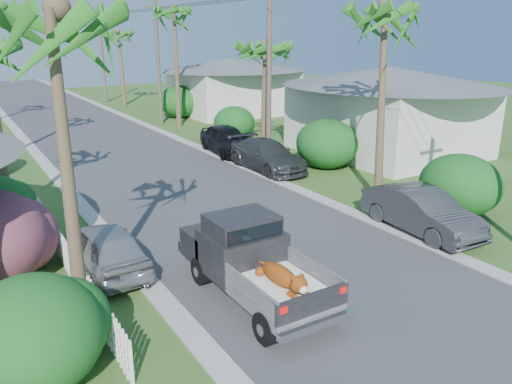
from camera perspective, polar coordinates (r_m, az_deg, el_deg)
ground at (r=13.24m, az=12.10°, el=-12.19°), size 120.00×120.00×0.00m
road at (r=34.74m, az=-17.57°, el=5.97°), size 8.00×100.00×0.02m
curb_left at (r=33.97m, az=-24.59°, el=4.98°), size 0.60×100.00×0.06m
curb_right at (r=35.99m, az=-10.92°, el=6.88°), size 0.60×100.00×0.06m
pickup_truck at (r=12.99m, az=-0.96°, el=-7.37°), size 1.98×5.12×2.06m
parked_car_rn at (r=17.88m, az=18.35°, el=-2.11°), size 1.88×4.62×1.49m
parked_car_rm at (r=24.93m, az=1.26°, el=4.18°), size 2.09×5.06×1.47m
parked_car_rf at (r=28.47m, az=-3.39°, el=5.98°), size 2.42×4.90×1.61m
parked_car_ln at (r=14.90m, az=-16.82°, el=-6.14°), size 1.77×4.10×1.38m
palm_l_a at (r=11.32m, az=-22.69°, el=18.56°), size 4.40×4.40×8.20m
palm_r_a at (r=20.27m, az=14.93°, el=19.64°), size 4.40×4.40×8.70m
palm_r_b at (r=27.47m, az=0.97°, el=16.41°), size 4.40×4.40×7.20m
palm_r_c at (r=37.08m, az=-9.37°, el=19.81°), size 4.40×4.40×9.40m
palm_r_d at (r=50.33m, az=-15.42°, el=17.21°), size 4.40×4.40×8.00m
shrub_l_a at (r=10.62m, az=-24.09°, el=-14.61°), size 2.60×2.86×2.20m
shrub_r_a at (r=20.05m, az=22.28°, el=0.77°), size 2.80×3.08×2.30m
shrub_r_b at (r=25.48m, az=8.08°, el=5.50°), size 3.00×3.30×2.50m
shrub_r_c at (r=32.67m, az=-2.51°, el=7.93°), size 2.60×2.86×2.10m
shrub_r_d at (r=41.75m, az=-8.75°, el=10.19°), size 3.20×3.52×2.60m
picket_fence at (r=15.04m, az=-20.73°, el=-7.11°), size 0.10×11.00×1.00m
house_right_near at (r=29.55m, az=14.81°, el=8.65°), size 8.00×9.00×4.80m
house_right_far at (r=43.85m, az=-2.66°, el=11.79°), size 9.00×8.00×4.60m
utility_pole_b at (r=25.31m, az=1.50°, el=13.25°), size 1.60×0.26×9.00m
utility_pole_c at (r=38.72m, az=-11.13°, el=14.42°), size 1.60×0.26×9.00m
utility_pole_d at (r=52.99m, az=-17.16°, el=14.74°), size 1.60×0.26×9.00m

